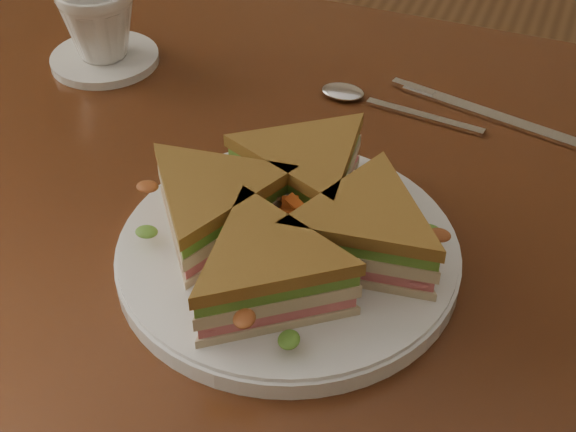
{
  "coord_description": "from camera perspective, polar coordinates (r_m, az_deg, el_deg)",
  "views": [
    {
      "loc": [
        0.15,
        -0.54,
        1.22
      ],
      "look_at": [
        -0.03,
        -0.08,
        0.8
      ],
      "focal_mm": 50.0,
      "sensor_mm": 36.0,
      "label": 1
    }
  ],
  "objects": [
    {
      "name": "spoon",
      "position": [
        0.88,
        5.29,
        8.34
      ],
      "size": [
        0.18,
        0.04,
        0.01
      ],
      "rotation": [
        0.0,
        0.0,
        -0.11
      ],
      "color": "silver",
      "rests_on": "table"
    },
    {
      "name": "coffee_cup",
      "position": [
        0.95,
        -13.3,
        13.24
      ],
      "size": [
        0.1,
        0.1,
        0.08
      ],
      "primitive_type": "imported",
      "rotation": [
        0.0,
        0.0,
        -0.13
      ],
      "color": "white",
      "rests_on": "saucer"
    },
    {
      "name": "knife",
      "position": [
        0.89,
        13.22,
        7.31
      ],
      "size": [
        0.21,
        0.06,
        0.0
      ],
      "rotation": [
        0.0,
        0.0,
        -0.23
      ],
      "color": "silver",
      "rests_on": "table"
    },
    {
      "name": "table",
      "position": [
        0.8,
        4.1,
        -4.99
      ],
      "size": [
        1.2,
        0.8,
        0.75
      ],
      "color": "#38190C",
      "rests_on": "ground"
    },
    {
      "name": "plate",
      "position": [
        0.68,
        0.0,
        -2.7
      ],
      "size": [
        0.29,
        0.29,
        0.02
      ],
      "primitive_type": "cylinder",
      "color": "white",
      "rests_on": "table"
    },
    {
      "name": "crisps_mound",
      "position": [
        0.66,
        0.0,
        -0.6
      ],
      "size": [
        0.09,
        0.09,
        0.05
      ],
      "primitive_type": null,
      "color": "#C25018",
      "rests_on": "plate"
    },
    {
      "name": "saucer",
      "position": [
        0.98,
        -12.89,
        10.85
      ],
      "size": [
        0.13,
        0.13,
        0.01
      ],
      "primitive_type": "cylinder",
      "color": "white",
      "rests_on": "table"
    },
    {
      "name": "sandwich_wedges",
      "position": [
        0.65,
        0.0,
        -0.33
      ],
      "size": [
        0.29,
        0.29,
        0.06
      ],
      "color": "beige",
      "rests_on": "plate"
    }
  ]
}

